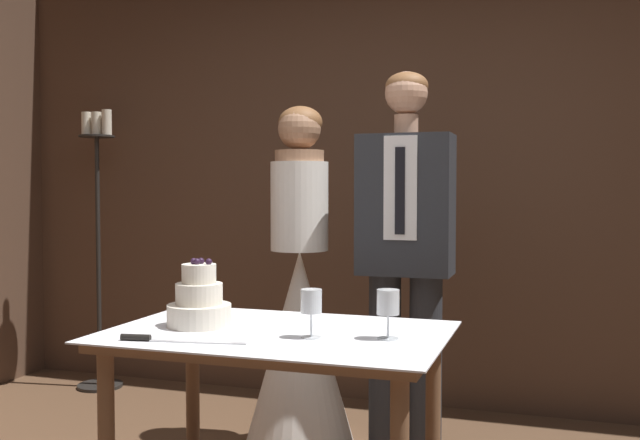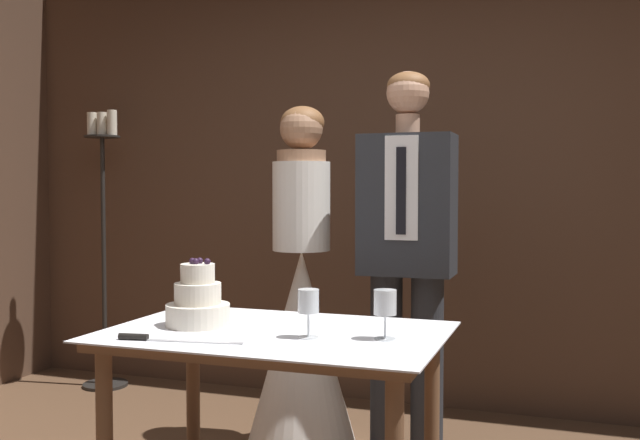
{
  "view_description": "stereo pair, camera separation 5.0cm",
  "coord_description": "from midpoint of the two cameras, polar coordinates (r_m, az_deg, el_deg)",
  "views": [
    {
      "loc": [
        0.83,
        -1.99,
        1.26
      ],
      "look_at": [
        -0.09,
        0.78,
        1.13
      ],
      "focal_mm": 40.0,
      "sensor_mm": 36.0,
      "label": 1
    },
    {
      "loc": [
        0.88,
        -1.98,
        1.26
      ],
      "look_at": [
        -0.09,
        0.78,
        1.13
      ],
      "focal_mm": 40.0,
      "sensor_mm": 36.0,
      "label": 2
    }
  ],
  "objects": [
    {
      "name": "cake_table",
      "position": [
        2.55,
        -3.97,
        -11.08
      ],
      "size": [
        1.18,
        0.78,
        0.76
      ],
      "color": "brown",
      "rests_on": "ground_plane"
    },
    {
      "name": "tiered_cake",
      "position": [
        2.63,
        -10.19,
        -6.53
      ],
      "size": [
        0.23,
        0.23,
        0.25
      ],
      "color": "silver",
      "rests_on": "cake_table"
    },
    {
      "name": "wall_back",
      "position": [
        4.22,
        6.68,
        5.38
      ],
      "size": [
        5.34,
        0.12,
        2.94
      ],
      "primitive_type": "cube",
      "color": "#513828",
      "rests_on": "ground_plane"
    },
    {
      "name": "wine_glass_middle",
      "position": [
        2.37,
        4.86,
        -6.7
      ],
      "size": [
        0.08,
        0.08,
        0.17
      ],
      "color": "silver",
      "rests_on": "cake_table"
    },
    {
      "name": "cake_knife",
      "position": [
        2.42,
        -13.37,
        -9.26
      ],
      "size": [
        0.42,
        0.09,
        0.02
      ],
      "rotation": [
        0.0,
        0.0,
        0.17
      ],
      "color": "silver",
      "rests_on": "cake_table"
    },
    {
      "name": "bride",
      "position": [
        3.51,
        -2.05,
        -8.1
      ],
      "size": [
        0.54,
        0.54,
        1.66
      ],
      "color": "white",
      "rests_on": "ground_plane"
    },
    {
      "name": "candle_stand",
      "position": [
        4.7,
        -17.62,
        -1.67
      ],
      "size": [
        0.28,
        0.28,
        1.75
      ],
      "color": "black",
      "rests_on": "ground_plane"
    },
    {
      "name": "wine_glass_near",
      "position": [
        2.39,
        -1.31,
        -6.64
      ],
      "size": [
        0.07,
        0.07,
        0.16
      ],
      "color": "silver",
      "rests_on": "cake_table"
    },
    {
      "name": "groom",
      "position": [
        3.31,
        6.43,
        -1.99
      ],
      "size": [
        0.43,
        0.25,
        1.79
      ],
      "color": "#282B30",
      "rests_on": "ground_plane"
    }
  ]
}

